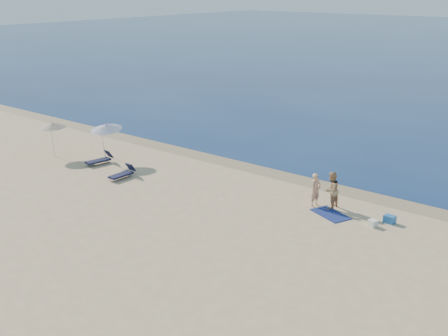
# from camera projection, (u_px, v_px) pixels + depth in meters

# --- Properties ---
(wet_sand_strip) EXTENTS (240.00, 1.60, 0.00)m
(wet_sand_strip) POSITION_uv_depth(u_px,v_px,m) (289.00, 177.00, 30.98)
(wet_sand_strip) COLOR #847254
(wet_sand_strip) RESTS_ON ground
(person_left) EXTENTS (0.48, 0.65, 1.63)m
(person_left) POSITION_uv_depth(u_px,v_px,m) (316.00, 190.00, 26.66)
(person_left) COLOR tan
(person_left) RESTS_ON ground
(person_right) EXTENTS (0.72, 0.90, 1.79)m
(person_right) POSITION_uv_depth(u_px,v_px,m) (331.00, 190.00, 26.42)
(person_right) COLOR tan
(person_right) RESTS_ON ground
(beach_towel) EXTENTS (2.10, 1.66, 0.03)m
(beach_towel) POSITION_uv_depth(u_px,v_px,m) (330.00, 214.00, 25.92)
(beach_towel) COLOR #101B53
(beach_towel) RESTS_ON ground
(white_bag) EXTENTS (0.43, 0.40, 0.30)m
(white_bag) POSITION_uv_depth(u_px,v_px,m) (373.00, 223.00, 24.61)
(white_bag) COLOR silver
(white_bag) RESTS_ON ground
(blue_cooler) EXTENTS (0.52, 0.40, 0.35)m
(blue_cooler) POSITION_uv_depth(u_px,v_px,m) (390.00, 219.00, 24.97)
(blue_cooler) COLOR #1F5CA9
(blue_cooler) RESTS_ON ground
(umbrella_near) EXTENTS (2.17, 2.19, 2.43)m
(umbrella_near) POSITION_uv_depth(u_px,v_px,m) (106.00, 127.00, 33.11)
(umbrella_near) COLOR silver
(umbrella_near) RESTS_ON ground
(umbrella_far) EXTENTS (2.10, 2.11, 2.20)m
(umbrella_far) POSITION_uv_depth(u_px,v_px,m) (52.00, 125.00, 34.15)
(umbrella_far) COLOR silver
(umbrella_far) RESTS_ON ground
(lounger_left) EXTENTS (0.79, 1.73, 0.73)m
(lounger_left) POSITION_uv_depth(u_px,v_px,m) (100.00, 160.00, 33.09)
(lounger_left) COLOR black
(lounger_left) RESTS_ON ground
(lounger_right) EXTENTS (0.53, 1.62, 0.71)m
(lounger_right) POSITION_uv_depth(u_px,v_px,m) (123.00, 173.00, 30.70)
(lounger_right) COLOR #141737
(lounger_right) RESTS_ON ground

